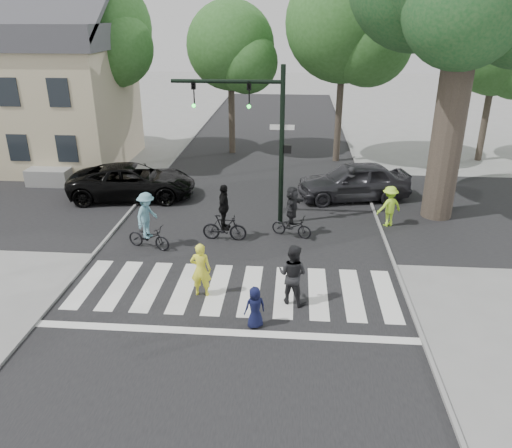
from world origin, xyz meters
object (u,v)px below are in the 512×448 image
Objects in this scene: traffic_signal at (259,124)px; pedestrian_woman at (201,270)px; cyclist_right at (292,215)px; car_suv at (133,182)px; pedestrian_child at (255,307)px; pedestrian_adult at (293,274)px; cyclist_left at (148,225)px; cyclist_mid at (224,218)px; car_grey at (353,181)px.

traffic_signal is 3.62× the size of pedestrian_woman.
car_suv is (-7.09, 3.64, -0.10)m from cyclist_right.
cyclist_right reaches higher than pedestrian_child.
pedestrian_child is at bearing -86.56° from traffic_signal.
cyclist_left is (-5.04, 3.17, -0.00)m from pedestrian_adult.
pedestrian_adult is (2.64, -0.19, 0.07)m from pedestrian_woman.
car_suv is (-5.79, 2.44, -3.14)m from traffic_signal.
cyclist_right is at bearing -42.52° from traffic_signal.
pedestrian_woman reaches higher than pedestrian_child.
traffic_signal is 6.49m from pedestrian_woman.
cyclist_mid reaches higher than cyclist_left.
pedestrian_woman is at bearing -120.33° from cyclist_right.
pedestrian_child is 0.65× the size of pedestrian_adult.
traffic_signal is 1.10× the size of car_suv.
cyclist_mid is at bearing -57.96° from car_grey.
pedestrian_adult is 4.58m from cyclist_right.
traffic_signal is at bearing -63.50° from car_grey.
cyclist_left is at bearing -164.17° from cyclist_right.
cyclist_right is at bearing 12.04° from cyclist_mid.
cyclist_right is at bearing 15.83° from cyclist_left.
car_grey is at bearing -83.03° from pedestrian_adult.
traffic_signal is 1.23× the size of car_grey.
car_grey is (7.61, 5.66, -0.06)m from cyclist_left.
car_suv is (-7.17, 8.22, -0.14)m from pedestrian_adult.
pedestrian_adult is 0.37× the size of car_grey.
cyclist_mid is at bearing -35.26° from pedestrian_adult.
pedestrian_woman is (-1.26, -5.58, -3.07)m from traffic_signal.
pedestrian_adult is (0.96, 1.28, 0.31)m from pedestrian_child.
cyclist_left is at bearing -49.00° from pedestrian_woman.
cyclist_mid is (2.54, 0.89, -0.03)m from cyclist_left.
pedestrian_woman is 0.85× the size of cyclist_right.
cyclist_left is 0.98× the size of cyclist_mid.
cyclist_right is at bearing -122.77° from pedestrian_child.
pedestrian_adult is at bearing -32.16° from cyclist_left.
cyclist_right is 0.40× the size of car_grey.
car_grey is at bearing -133.42° from pedestrian_child.
traffic_signal is 2.91× the size of cyclist_left.
cyclist_left is 0.38× the size of car_suv.
traffic_signal is at bearing -110.78° from pedestrian_child.
car_suv is (-4.67, 4.16, -0.11)m from cyclist_mid.
pedestrian_adult is 4.77m from cyclist_mid.
pedestrian_child is 0.24× the size of car_grey.
car_suv is at bearing 112.85° from cyclist_left.
cyclist_mid reaches higher than car_suv.
traffic_signal is 3.52m from cyclist_right.
car_suv reaches higher than pedestrian_child.
car_suv is (-4.53, 8.02, -0.07)m from pedestrian_woman.
pedestrian_adult is (1.38, -5.77, -3.01)m from traffic_signal.
traffic_signal is at bearing -53.39° from pedestrian_adult.
cyclist_mid is 0.39× the size of car_suv.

